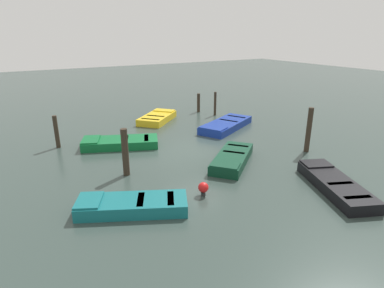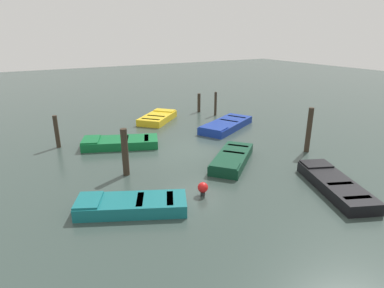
# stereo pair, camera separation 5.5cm
# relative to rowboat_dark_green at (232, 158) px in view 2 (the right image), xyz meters

# --- Properties ---
(ground_plane) EXTENTS (80.00, 80.00, 0.00)m
(ground_plane) POSITION_rel_rowboat_dark_green_xyz_m (-2.11, -0.75, -0.22)
(ground_plane) COLOR #33423D
(rowboat_dark_green) EXTENTS (3.05, 3.29, 0.46)m
(rowboat_dark_green) POSITION_rel_rowboat_dark_green_xyz_m (0.00, 0.00, 0.00)
(rowboat_dark_green) COLOR #0C3823
(rowboat_dark_green) RESTS_ON ground_plane
(rowboat_teal) EXTENTS (2.50, 3.54, 0.46)m
(rowboat_teal) POSITION_rel_rowboat_dark_green_xyz_m (1.56, -5.03, -0.00)
(rowboat_teal) COLOR #14666B
(rowboat_teal) RESTS_ON ground_plane
(rowboat_blue) EXTENTS (3.15, 4.21, 0.46)m
(rowboat_blue) POSITION_rel_rowboat_dark_green_xyz_m (-4.36, 2.80, -0.00)
(rowboat_blue) COLOR navy
(rowboat_blue) RESTS_ON ground_plane
(rowboat_green) EXTENTS (2.62, 3.82, 0.46)m
(rowboat_green) POSITION_rel_rowboat_dark_green_xyz_m (-4.39, -3.48, -0.00)
(rowboat_green) COLOR #0F602D
(rowboat_green) RESTS_ON ground_plane
(rowboat_yellow) EXTENTS (3.09, 3.18, 0.46)m
(rowboat_yellow) POSITION_rel_rowboat_dark_green_xyz_m (-7.81, 0.04, 0.00)
(rowboat_yellow) COLOR gold
(rowboat_yellow) RESTS_ON ground_plane
(rowboat_black) EXTENTS (3.75, 2.45, 0.46)m
(rowboat_black) POSITION_rel_rowboat_dark_green_xyz_m (3.77, 1.67, -0.00)
(rowboat_black) COLOR black
(rowboat_black) RESTS_ON ground_plane
(mooring_piling_center) EXTENTS (0.25, 0.25, 1.87)m
(mooring_piling_center) POSITION_rel_rowboat_dark_green_xyz_m (-1.11, -4.28, 0.72)
(mooring_piling_center) COLOR #33281E
(mooring_piling_center) RESTS_ON ground_plane
(mooring_piling_mid_right) EXTENTS (0.20, 0.20, 1.58)m
(mooring_piling_mid_right) POSITION_rel_rowboat_dark_green_xyz_m (-5.78, -6.09, 0.57)
(mooring_piling_mid_right) COLOR #33281E
(mooring_piling_mid_right) RESTS_ON ground_plane
(mooring_piling_far_right) EXTENTS (0.17, 0.17, 1.57)m
(mooring_piling_far_right) POSITION_rel_rowboat_dark_green_xyz_m (-7.24, 3.98, 0.57)
(mooring_piling_far_right) COLOR #33281E
(mooring_piling_far_right) RESTS_ON ground_plane
(mooring_piling_near_right) EXTENTS (0.21, 0.21, 1.29)m
(mooring_piling_near_right) POSITION_rel_rowboat_dark_green_xyz_m (-8.62, 3.53, 0.43)
(mooring_piling_near_right) COLOR #33281E
(mooring_piling_near_right) RESTS_ON ground_plane
(mooring_piling_far_left) EXTENTS (0.23, 0.23, 2.09)m
(mooring_piling_far_left) POSITION_rel_rowboat_dark_green_xyz_m (0.60, 3.86, 0.83)
(mooring_piling_far_left) COLOR #33281E
(mooring_piling_far_left) RESTS_ON ground_plane
(marker_buoy) EXTENTS (0.36, 0.36, 0.48)m
(marker_buoy) POSITION_rel_rowboat_dark_green_xyz_m (1.81, -2.57, 0.07)
(marker_buoy) COLOR #262626
(marker_buoy) RESTS_ON ground_plane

